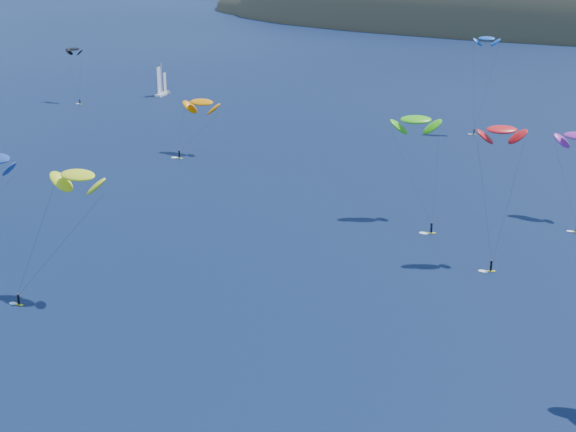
# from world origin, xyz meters

# --- Properties ---
(sailboat) EXTENTS (9.51, 8.22, 11.44)m
(sailboat) POSITION_xyz_m (-109.18, 201.53, 0.94)
(sailboat) COLOR silver
(sailboat) RESTS_ON ground
(kitesurfer_1) EXTENTS (9.94, 10.19, 15.65)m
(kitesurfer_1) POSITION_xyz_m (-53.18, 138.96, 12.91)
(kitesurfer_1) COLOR yellow
(kitesurfer_1) RESTS_ON ground
(kitesurfer_2) EXTENTS (11.98, 9.78, 21.26)m
(kitesurfer_2) POSITION_xyz_m (-22.59, 57.19, 18.76)
(kitesurfer_2) COLOR yellow
(kitesurfer_2) RESTS_ON ground
(kitesurfer_3) EXTENTS (12.28, 12.59, 21.55)m
(kitesurfer_3) POSITION_xyz_m (9.61, 114.54, 18.97)
(kitesurfer_3) COLOR yellow
(kitesurfer_3) RESTS_ON ground
(kitesurfer_4) EXTENTS (7.33, 5.67, 27.89)m
(kitesurfer_4) POSITION_xyz_m (4.26, 192.75, 25.91)
(kitesurfer_4) COLOR yellow
(kitesurfer_4) RESTS_ON ground
(kitesurfer_9) EXTENTS (8.33, 8.79, 24.40)m
(kitesurfer_9) POSITION_xyz_m (28.76, 98.22, 22.21)
(kitesurfer_9) COLOR yellow
(kitesurfer_9) RESTS_ON ground
(kitesurfer_12) EXTENTS (7.57, 5.37, 19.26)m
(kitesurfer_12) POSITION_xyz_m (-127.78, 179.86, 17.35)
(kitesurfer_12) COLOR yellow
(kitesurfer_12) RESTS_ON ground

